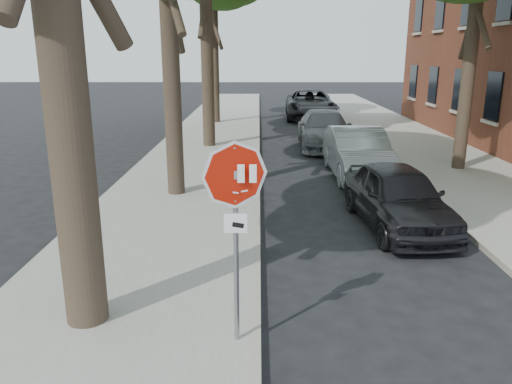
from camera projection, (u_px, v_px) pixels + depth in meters
ground at (291, 347)px, 6.50m from camera, size 120.00×120.00×0.00m
sidewalk_left at (201, 157)px, 18.05m from camera, size 4.00×55.00×0.12m
sidewalk_right at (436, 157)px, 18.00m from camera, size 4.00×55.00×0.12m
curb_left at (258, 157)px, 18.03m from camera, size 0.12×55.00×0.13m
curb_right at (380, 157)px, 18.01m from camera, size 0.12×55.00×0.13m
stop_sign at (235, 205)px, 5.95m from camera, size 0.76×0.34×2.61m
car_a at (398, 197)px, 10.81m from camera, size 1.97×4.16×1.37m
car_b at (358, 153)px, 15.18m from camera, size 1.62×4.51×1.48m
car_c at (324, 129)px, 20.04m from camera, size 2.19×5.04×1.44m
car_d at (310, 104)px, 28.63m from camera, size 2.92×5.97×1.63m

